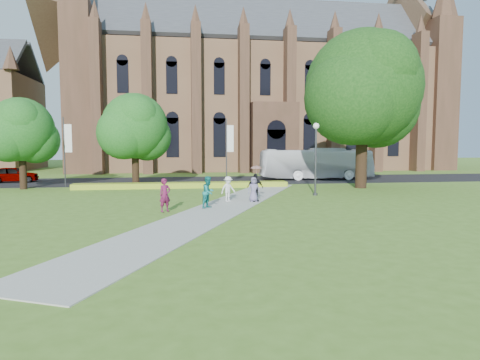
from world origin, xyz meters
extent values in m
plane|color=#4C7122|center=(0.00, 0.00, 0.00)|extent=(160.00, 160.00, 0.00)
cube|color=black|center=(0.00, 20.00, 0.01)|extent=(160.00, 10.00, 0.02)
cube|color=#B2B2A8|center=(0.00, 1.00, 0.02)|extent=(15.58, 28.54, 0.04)
cube|color=gold|center=(-2.00, 13.20, 0.23)|extent=(18.00, 1.40, 0.45)
cube|color=brown|center=(10.00, 40.00, 8.50)|extent=(52.00, 16.00, 17.00)
cube|color=brown|center=(-14.50, 33.00, 10.50)|extent=(3.50, 3.50, 21.00)
cube|color=brown|center=(34.50, 33.00, 10.50)|extent=(3.50, 3.50, 21.00)
cube|color=brown|center=(10.00, 31.00, 4.50)|extent=(6.00, 2.50, 9.00)
cylinder|color=#38383D|center=(7.50, 6.50, 2.40)|extent=(0.14, 0.14, 4.80)
sphere|color=white|center=(7.50, 6.50, 5.02)|extent=(0.44, 0.44, 0.44)
cylinder|color=#38383D|center=(7.50, 6.50, 0.07)|extent=(0.36, 0.36, 0.15)
cylinder|color=#332114|center=(13.00, 11.00, 3.30)|extent=(0.96, 0.96, 6.60)
sphere|color=#10360E|center=(13.00, 11.00, 8.40)|extent=(9.60, 9.60, 9.60)
cylinder|color=#332114|center=(-15.00, 14.00, 1.93)|extent=(0.56, 0.56, 3.85)
sphere|color=#195519|center=(-15.00, 14.00, 4.90)|extent=(5.20, 5.20, 5.20)
cylinder|color=#332114|center=(-6.00, 14.50, 2.06)|extent=(0.60, 0.60, 4.12)
sphere|color=#195519|center=(-6.00, 14.50, 5.25)|extent=(5.60, 5.60, 5.60)
cylinder|color=#38383D|center=(2.00, 15.20, 3.00)|extent=(0.10, 0.10, 6.00)
cube|color=white|center=(2.35, 15.20, 4.20)|extent=(0.60, 0.02, 2.40)
cylinder|color=#38383D|center=(-12.00, 15.20, 3.00)|extent=(0.10, 0.10, 6.00)
cube|color=white|center=(-11.65, 15.20, 4.20)|extent=(0.60, 0.02, 2.40)
imported|color=silver|center=(11.91, 19.63, 1.65)|extent=(11.74, 2.85, 3.26)
imported|color=gray|center=(-18.11, 20.60, 0.78)|extent=(4.66, 2.40, 1.52)
imported|color=#63163C|center=(-3.09, 0.27, 0.95)|extent=(0.80, 0.71, 1.83)
imported|color=#177774|center=(-0.64, 1.28, 0.96)|extent=(1.11, 1.14, 1.85)
imported|color=silver|center=(0.81, 3.89, 0.85)|extent=(1.20, 0.98, 1.62)
imported|color=black|center=(2.54, 3.68, 0.94)|extent=(1.10, 0.54, 1.81)
imported|color=slate|center=(2.43, 3.54, 0.83)|extent=(0.81, 0.56, 1.58)
imported|color=#C0879B|center=(2.61, 3.64, 1.94)|extent=(0.93, 0.93, 0.64)
camera|label=1|loc=(-2.37, -23.28, 3.78)|focal=32.00mm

